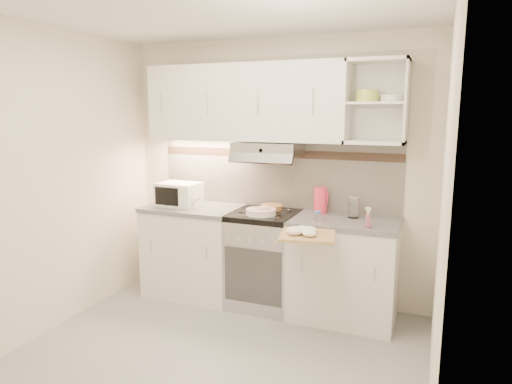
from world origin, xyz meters
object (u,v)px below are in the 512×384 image
watering_can (189,200)px  plate_stack (261,212)px  glass_jar (354,207)px  electric_range (264,259)px  cutting_board (308,236)px  spray_bottle (368,219)px  microwave (179,194)px  pink_pitcher (321,200)px

watering_can → plate_stack: 0.75m
watering_can → glass_jar: size_ratio=1.22×
electric_range → plate_stack: 0.49m
cutting_board → spray_bottle: bearing=25.6°
microwave → plate_stack: microwave is taller
electric_range → spray_bottle: size_ratio=4.98×
watering_can → plate_stack: (0.75, -0.02, -0.05)m
plate_stack → spray_bottle: 0.97m
spray_bottle → cutting_board: bearing=-162.3°
cutting_board → pink_pitcher: bearing=85.0°
cutting_board → plate_stack: bearing=131.9°
glass_jar → spray_bottle: size_ratio=1.09×
electric_range → microwave: (-0.90, -0.01, 0.56)m
microwave → pink_pitcher: size_ratio=1.71×
watering_can → pink_pitcher: bearing=23.9°
pink_pitcher → spray_bottle: (0.48, -0.38, -0.05)m
watering_can → electric_range: bearing=18.8°
electric_range → microwave: bearing=-179.1°
glass_jar → spray_bottle: (0.17, -0.31, -0.03)m
microwave → cutting_board: bearing=-17.5°
watering_can → plate_stack: bearing=11.2°
pink_pitcher → watering_can: bearing=170.9°
pink_pitcher → cutting_board: 0.71m
electric_range → pink_pitcher: size_ratio=3.76×
spray_bottle → watering_can: bearing=156.8°
pink_pitcher → glass_jar: bearing=-33.8°
watering_can → spray_bottle: bearing=8.0°
electric_range → glass_jar: (0.80, 0.09, 0.55)m
plate_stack → glass_jar: size_ratio=1.40×
microwave → spray_bottle: 1.88m
watering_can → spray_bottle: watering_can is taller
watering_can → pink_pitcher: pink_pitcher is taller
electric_range → glass_jar: 0.97m
microwave → cutting_board: microwave is taller
electric_range → spray_bottle: (0.97, -0.21, 0.52)m
pink_pitcher → glass_jar: 0.32m
microwave → glass_jar: bearing=5.3°
watering_can → glass_jar: bearing=19.0°
microwave → plate_stack: bearing=-3.7°
glass_jar → spray_bottle: 0.35m
pink_pitcher → spray_bottle: size_ratio=1.32×
electric_range → spray_bottle: bearing=-12.5°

